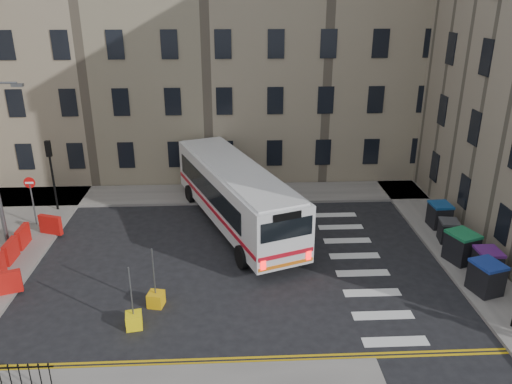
{
  "coord_description": "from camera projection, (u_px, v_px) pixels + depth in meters",
  "views": [
    {
      "loc": [
        -1.8,
        -20.57,
        11.78
      ],
      "look_at": [
        -0.71,
        1.45,
        3.0
      ],
      "focal_mm": 35.0,
      "sensor_mm": 36.0,
      "label": 1
    }
  ],
  "objects": [
    {
      "name": "ground",
      "position": [
        273.0,
        262.0,
        23.53
      ],
      "size": [
        120.0,
        120.0,
        0.0
      ],
      "primitive_type": "plane",
      "color": "black",
      "rests_on": "ground"
    },
    {
      "name": "pavement_north",
      "position": [
        166.0,
        195.0,
        31.21
      ],
      "size": [
        36.0,
        3.2,
        0.15
      ],
      "primitive_type": "cube",
      "color": "slate",
      "rests_on": "ground"
    },
    {
      "name": "pavement_east",
      "position": [
        429.0,
        221.0,
        27.63
      ],
      "size": [
        2.4,
        26.0,
        0.15
      ],
      "primitive_type": "cube",
      "color": "slate",
      "rests_on": "ground"
    },
    {
      "name": "terrace_north",
      "position": [
        155.0,
        43.0,
        34.4
      ],
      "size": [
        38.3,
        10.8,
        17.2
      ],
      "color": "gray",
      "rests_on": "ground"
    },
    {
      "name": "traffic_light_nw",
      "position": [
        51.0,
        165.0,
        27.95
      ],
      "size": [
        0.28,
        0.22,
        4.1
      ],
      "color": "black",
      "rests_on": "pavement_west"
    },
    {
      "name": "no_entry_north",
      "position": [
        31.0,
        191.0,
        26.36
      ],
      "size": [
        0.6,
        0.08,
        3.0
      ],
      "color": "#595B5E",
      "rests_on": "pavement_west"
    },
    {
      "name": "roadworks_barriers",
      "position": [
        19.0,
        251.0,
        23.21
      ],
      "size": [
        1.66,
        6.26,
        1.0
      ],
      "color": "red",
      "rests_on": "pavement_west"
    },
    {
      "name": "bus",
      "position": [
        235.0,
        193.0,
        26.56
      ],
      "size": [
        6.84,
        12.36,
        3.32
      ],
      "rotation": [
        0.0,
        0.0,
        0.36
      ],
      "color": "silver",
      "rests_on": "ground"
    },
    {
      "name": "wheelie_bin_a",
      "position": [
        486.0,
        277.0,
        20.7
      ],
      "size": [
        1.38,
        1.49,
        1.36
      ],
      "rotation": [
        0.0,
        0.0,
        0.29
      ],
      "color": "black",
      "rests_on": "pavement_east"
    },
    {
      "name": "wheelie_bin_b",
      "position": [
        487.0,
        263.0,
        21.9
      ],
      "size": [
        1.0,
        1.15,
        1.26
      ],
      "rotation": [
        0.0,
        0.0,
        0.01
      ],
      "color": "black",
      "rests_on": "pavement_east"
    },
    {
      "name": "wheelie_bin_c",
      "position": [
        461.0,
        247.0,
        23.1
      ],
      "size": [
        1.52,
        1.62,
        1.44
      ],
      "rotation": [
        0.0,
        0.0,
        0.35
      ],
      "color": "black",
      "rests_on": "pavement_east"
    },
    {
      "name": "wheelie_bin_d",
      "position": [
        448.0,
        231.0,
        25.02
      ],
      "size": [
        1.03,
        1.14,
        1.12
      ],
      "rotation": [
        0.0,
        0.0,
        -0.16
      ],
      "color": "black",
      "rests_on": "pavement_east"
    },
    {
      "name": "wheelie_bin_e",
      "position": [
        439.0,
        215.0,
        26.59
      ],
      "size": [
        1.08,
        1.22,
        1.3
      ],
      "rotation": [
        0.0,
        0.0,
        0.05
      ],
      "color": "black",
      "rests_on": "pavement_east"
    },
    {
      "name": "bollard_yellow",
      "position": [
        134.0,
        320.0,
        18.83
      ],
      "size": [
        0.7,
        0.7,
        0.6
      ],
      "primitive_type": "cube",
      "rotation": [
        0.0,
        0.0,
        0.18
      ],
      "color": "yellow",
      "rests_on": "ground"
    },
    {
      "name": "bollard_chevron",
      "position": [
        156.0,
        299.0,
        20.14
      ],
      "size": [
        0.71,
        0.71,
        0.6
      ],
      "primitive_type": "cube",
      "rotation": [
        0.0,
        0.0,
        -0.21
      ],
      "color": "#EDAB0D",
      "rests_on": "ground"
    }
  ]
}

